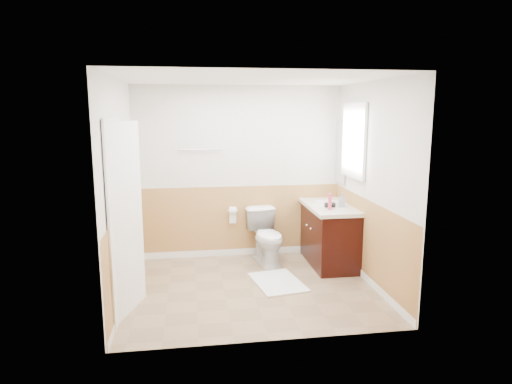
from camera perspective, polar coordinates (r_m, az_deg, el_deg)
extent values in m
plane|color=#8C7051|center=(5.63, -0.65, -12.08)|extent=(3.00, 3.00, 0.00)
plane|color=white|center=(5.21, -0.70, 14.21)|extent=(3.00, 3.00, 0.00)
plane|color=silver|center=(6.56, -2.22, 2.48)|extent=(3.00, 0.00, 3.00)
plane|color=silver|center=(4.02, 1.85, -2.58)|extent=(3.00, 0.00, 3.00)
plane|color=silver|center=(5.29, -16.98, 0.12)|extent=(0.00, 3.00, 3.00)
plane|color=silver|center=(5.68, 14.50, 0.92)|extent=(0.00, 3.00, 3.00)
plane|color=tan|center=(6.69, -2.16, -3.91)|extent=(3.00, 0.00, 3.00)
plane|color=tan|center=(4.27, 1.76, -12.41)|extent=(3.00, 0.00, 3.00)
plane|color=tan|center=(5.47, -16.43, -7.63)|extent=(0.00, 2.60, 2.60)
plane|color=tan|center=(5.84, 14.05, -6.36)|extent=(0.00, 2.60, 2.60)
imported|color=white|center=(6.40, 1.40, -5.68)|extent=(0.55, 0.81, 0.76)
cube|color=white|center=(5.78, 2.76, -11.39)|extent=(0.68, 0.88, 0.02)
cube|color=black|center=(6.42, 9.30, -5.59)|extent=(0.55, 1.10, 0.80)
sphere|color=white|center=(6.20, 6.98, -4.66)|extent=(0.03, 0.03, 0.03)
sphere|color=#B8B9BF|center=(6.39, 6.50, -4.20)|extent=(0.03, 0.03, 0.03)
cube|color=beige|center=(6.31, 9.33, -1.88)|extent=(0.60, 1.15, 0.05)
cylinder|color=white|center=(6.45, 9.02, -1.30)|extent=(0.36, 0.36, 0.02)
cylinder|color=silver|center=(6.49, 10.55, -0.73)|extent=(0.02, 0.02, 0.14)
cylinder|color=#E23A5F|center=(5.99, 9.37, -1.22)|extent=(0.05, 0.05, 0.22)
imported|color=#8F98A1|center=(6.21, 10.88, -1.02)|extent=(0.10, 0.11, 0.19)
cylinder|color=black|center=(6.16, 9.38, -1.62)|extent=(0.14, 0.07, 0.07)
cylinder|color=black|center=(6.23, 8.89, -1.76)|extent=(0.03, 0.03, 0.07)
cube|color=silver|center=(6.65, 10.74, 5.02)|extent=(0.02, 0.35, 0.90)
cube|color=white|center=(6.16, 12.32, 6.41)|extent=(0.04, 0.80, 1.00)
cube|color=white|center=(6.16, 12.46, 6.41)|extent=(0.01, 0.70, 0.90)
cube|color=white|center=(4.89, -16.43, -3.44)|extent=(0.29, 0.78, 2.04)
cube|color=white|center=(4.90, -17.32, -3.34)|extent=(0.02, 0.92, 2.10)
sphere|color=silver|center=(5.22, -15.25, -3.31)|extent=(0.06, 0.06, 0.06)
cylinder|color=silver|center=(6.43, -7.09, 5.39)|extent=(0.62, 0.02, 0.02)
cylinder|color=silver|center=(6.57, -2.99, -2.38)|extent=(0.14, 0.02, 0.02)
cylinder|color=white|center=(6.57, -2.99, -2.38)|extent=(0.10, 0.11, 0.11)
cube|color=white|center=(6.60, -2.98, -3.31)|extent=(0.10, 0.01, 0.16)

